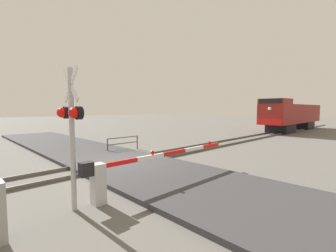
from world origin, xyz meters
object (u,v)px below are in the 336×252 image
(locomotive, at_px, (292,115))
(crossing_gate, at_px, (126,170))
(guard_railing, at_px, (123,142))
(crossing_signal, at_px, (71,123))

(locomotive, distance_m, crossing_gate, 28.03)
(locomotive, height_order, guard_railing, locomotive)
(crossing_gate, bearing_deg, crossing_signal, -93.97)
(locomotive, height_order, crossing_signal, crossing_signal)
(crossing_signal, distance_m, guard_railing, 9.07)
(locomotive, bearing_deg, guard_railing, -97.15)
(crossing_signal, bearing_deg, guard_railing, 138.08)
(locomotive, relative_size, crossing_signal, 3.78)
(locomotive, relative_size, guard_railing, 6.20)
(locomotive, relative_size, crossing_gate, 2.20)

